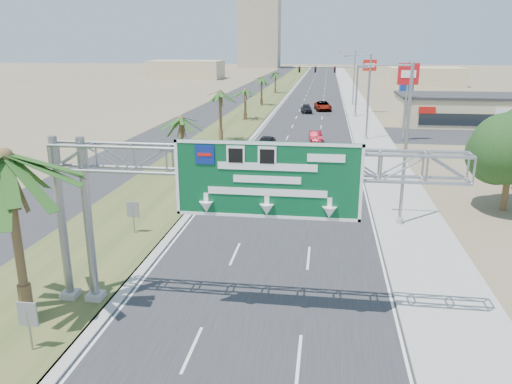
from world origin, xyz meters
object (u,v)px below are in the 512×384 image
Objects in this scene: sign_gantry at (229,175)px; pole_sign_red_near at (408,79)px; store_building at (464,111)px; palm_near at (5,157)px; car_mid_lane at (315,137)px; car_right_lane at (323,106)px; pole_sign_blue at (407,82)px; car_left_lane at (266,143)px; pole_sign_red_far at (369,70)px; car_far at (306,109)px; signal_mast at (344,86)px.

pole_sign_red_near is at bearing 72.83° from sign_gantry.
store_building is (23.06, 56.07, -4.06)m from sign_gantry.
palm_near reaches higher than store_building.
car_right_lane is at bearing 83.80° from car_mid_lane.
car_left_lane is at bearing -135.72° from pole_sign_blue.
palm_near is at bearing -106.08° from car_right_lane.
pole_sign_red_far is at bearing 138.68° from store_building.
car_mid_lane is at bearing -135.98° from pole_sign_blue.
car_left_lane is at bearing -139.58° from store_building.
store_building is at bearing 54.93° from pole_sign_red_near.
palm_near is 71.55m from pole_sign_red_far.
car_mid_lane is at bearing -168.37° from pole_sign_red_near.
palm_near is 1.91× the size of car_far.
pole_sign_red_near is (12.47, -24.63, 6.63)m from car_far.
car_mid_lane is 30.25m from car_right_lane.
pole_sign_red_near reaches higher than car_right_lane.
signal_mast is 23.36m from car_mid_lane.
sign_gantry is 1.63× the size of signal_mast.
car_mid_lane is at bearing 48.13° from car_left_lane.
sign_gantry reaches higher than car_left_lane.
pole_sign_red_far is (10.11, 1.07, 6.42)m from car_far.
pole_sign_red_far reaches higher than palm_near.
pole_sign_blue is 17.10m from pole_sign_red_far.
signal_mast is at bearing -40.67° from car_far.
signal_mast is 21.74m from pole_sign_red_near.
pole_sign_red_near reaches higher than store_building.
car_mid_lane is (5.20, 5.17, -0.09)m from car_left_lane.
signal_mast is at bearing -74.42° from car_right_lane.
car_far is 0.47× the size of pole_sign_red_near.
sign_gantry is 1.82× the size of pole_sign_red_near.
pole_sign_red_near is (12.81, 41.47, 1.20)m from sign_gantry.
pole_sign_red_near reaches higher than pole_sign_blue.
pole_sign_red_far is at bearing 71.64° from car_left_lane.
pole_sign_blue reaches higher than car_mid_lane.
palm_near is 1.48× the size of car_right_lane.
pole_sign_red_far is (18.58, 69.09, 0.12)m from palm_near.
sign_gantry is 60.77m from store_building.
car_left_lane is 23.97m from pole_sign_blue.
signal_mast is 2.32× the size of car_left_lane.
palm_near is at bearing -118.28° from store_building.
pole_sign_blue is (7.83, -11.58, 1.42)m from signal_mast.
car_far is (0.34, 66.10, -5.42)m from sign_gantry.
pole_sign_red_near is at bearing -69.31° from car_far.
pole_sign_red_far is at bearing 68.92° from car_mid_lane.
car_far is at bearing 131.28° from pole_sign_blue.
sign_gantry is at bearing -98.98° from car_mid_lane.
pole_sign_red_far reaches higher than signal_mast.
pole_sign_red_near is at bearing -72.28° from signal_mast.
pole_sign_red_near is at bearing 64.23° from palm_near.
car_right_lane is (11.20, 71.53, -6.15)m from palm_near.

